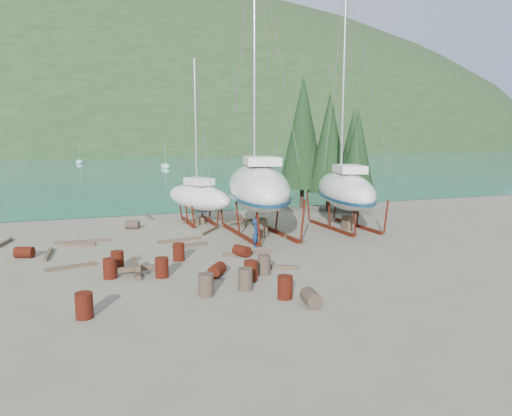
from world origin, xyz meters
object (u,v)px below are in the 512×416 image
object	(u,v)px
small_sailboat_shore	(198,197)
large_sailboat_near	(258,186)
large_sailboat_far	(345,190)
worker	(256,233)

from	to	relation	value
small_sailboat_shore	large_sailboat_near	bearing A→B (deg)	-84.43
large_sailboat_near	small_sailboat_shore	bearing A→B (deg)	129.25
large_sailboat_near	large_sailboat_far	bearing A→B (deg)	13.16
worker	large_sailboat_near	bearing A→B (deg)	8.16
large_sailboat_far	worker	distance (m)	8.47
large_sailboat_far	small_sailboat_shore	world-z (taller)	large_sailboat_far
large_sailboat_far	large_sailboat_near	bearing A→B (deg)	-163.23
large_sailboat_near	small_sailboat_shore	xyz separation A→B (m)	(-2.56, 5.46, -1.16)
worker	small_sailboat_shore	bearing A→B (deg)	38.63
large_sailboat_far	small_sailboat_shore	bearing A→B (deg)	165.48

